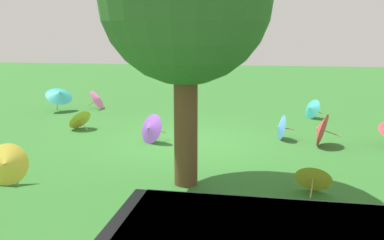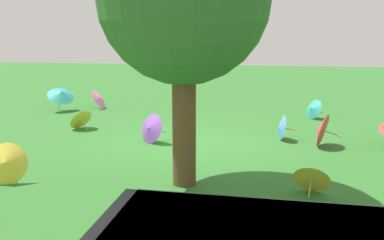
{
  "view_description": "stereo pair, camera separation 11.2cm",
  "coord_description": "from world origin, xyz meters",
  "px_view_note": "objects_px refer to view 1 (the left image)",
  "views": [
    {
      "loc": [
        -1.51,
        9.94,
        2.77
      ],
      "look_at": [
        -0.19,
        0.09,
        0.6
      ],
      "focal_mm": 41.61,
      "sensor_mm": 36.0,
      "label": 1
    },
    {
      "loc": [
        -1.62,
        9.92,
        2.77
      ],
      "look_at": [
        -0.19,
        0.09,
        0.6
      ],
      "focal_mm": 41.61,
      "sensor_mm": 36.0,
      "label": 2
    }
  ],
  "objects_px": {
    "parasol_purple_4": "(150,128)",
    "parasol_yellow_4": "(314,176)",
    "parasol_pink_0": "(98,99)",
    "parasol_teal_0": "(311,108)",
    "shade_tree": "(185,0)",
    "parasol_yellow_1": "(79,119)",
    "parasol_blue_0": "(280,127)",
    "parasol_yellow_0": "(6,164)",
    "parasol_teal_2": "(59,94)",
    "parasol_red_1": "(320,129)"
  },
  "relations": [
    {
      "from": "shade_tree",
      "to": "parasol_yellow_0",
      "type": "height_order",
      "value": "shade_tree"
    },
    {
      "from": "parasol_yellow_4",
      "to": "parasol_red_1",
      "type": "bearing_deg",
      "value": -99.79
    },
    {
      "from": "parasol_teal_2",
      "to": "parasol_red_1",
      "type": "xyz_separation_m",
      "value": [
        -7.62,
        3.06,
        -0.17
      ]
    },
    {
      "from": "parasol_pink_0",
      "to": "parasol_purple_4",
      "type": "relative_size",
      "value": 0.91
    },
    {
      "from": "parasol_teal_2",
      "to": "parasol_purple_4",
      "type": "distance_m",
      "value": 4.99
    },
    {
      "from": "parasol_teal_0",
      "to": "parasol_red_1",
      "type": "xyz_separation_m",
      "value": [
        0.18,
        3.05,
        0.09
      ]
    },
    {
      "from": "parasol_pink_0",
      "to": "parasol_purple_4",
      "type": "height_order",
      "value": "parasol_purple_4"
    },
    {
      "from": "shade_tree",
      "to": "parasol_blue_0",
      "type": "xyz_separation_m",
      "value": [
        -1.81,
        -3.3,
        -2.83
      ]
    },
    {
      "from": "parasol_teal_2",
      "to": "parasol_purple_4",
      "type": "bearing_deg",
      "value": 137.94
    },
    {
      "from": "parasol_red_1",
      "to": "parasol_yellow_4",
      "type": "xyz_separation_m",
      "value": [
        0.52,
        3.01,
        -0.1
      ]
    },
    {
      "from": "parasol_teal_0",
      "to": "parasol_red_1",
      "type": "height_order",
      "value": "parasol_red_1"
    },
    {
      "from": "parasol_yellow_0",
      "to": "parasol_teal_2",
      "type": "xyz_separation_m",
      "value": [
        1.85,
        -6.38,
        0.19
      ]
    },
    {
      "from": "parasol_yellow_1",
      "to": "parasol_blue_0",
      "type": "xyz_separation_m",
      "value": [
        -5.23,
        0.4,
        0.02
      ]
    },
    {
      "from": "parasol_teal_0",
      "to": "parasol_blue_0",
      "type": "relative_size",
      "value": 1.11
    },
    {
      "from": "parasol_blue_0",
      "to": "parasol_red_1",
      "type": "xyz_separation_m",
      "value": [
        -0.87,
        0.43,
        0.08
      ]
    },
    {
      "from": "shade_tree",
      "to": "parasol_yellow_0",
      "type": "bearing_deg",
      "value": 8.23
    },
    {
      "from": "parasol_purple_4",
      "to": "parasol_teal_2",
      "type": "bearing_deg",
      "value": -42.06
    },
    {
      "from": "parasol_blue_0",
      "to": "parasol_teal_2",
      "type": "bearing_deg",
      "value": -21.28
    },
    {
      "from": "parasol_yellow_1",
      "to": "parasol_purple_4",
      "type": "bearing_deg",
      "value": 153.04
    },
    {
      "from": "parasol_teal_2",
      "to": "parasol_yellow_4",
      "type": "height_order",
      "value": "parasol_teal_2"
    },
    {
      "from": "parasol_yellow_0",
      "to": "parasol_yellow_1",
      "type": "height_order",
      "value": "parasol_yellow_0"
    },
    {
      "from": "parasol_teal_0",
      "to": "parasol_yellow_1",
      "type": "bearing_deg",
      "value": 19.41
    },
    {
      "from": "parasol_yellow_0",
      "to": "parasol_teal_2",
      "type": "relative_size",
      "value": 0.7
    },
    {
      "from": "parasol_red_1",
      "to": "parasol_yellow_4",
      "type": "distance_m",
      "value": 3.05
    },
    {
      "from": "parasol_yellow_1",
      "to": "parasol_blue_0",
      "type": "height_order",
      "value": "parasol_blue_0"
    },
    {
      "from": "parasol_pink_0",
      "to": "parasol_purple_4",
      "type": "distance_m",
      "value": 4.77
    },
    {
      "from": "parasol_yellow_1",
      "to": "parasol_yellow_0",
      "type": "bearing_deg",
      "value": 94.47
    },
    {
      "from": "parasol_pink_0",
      "to": "parasol_yellow_4",
      "type": "distance_m",
      "value": 9.02
    },
    {
      "from": "shade_tree",
      "to": "parasol_yellow_0",
      "type": "relative_size",
      "value": 5.67
    },
    {
      "from": "parasol_teal_0",
      "to": "parasol_yellow_4",
      "type": "height_order",
      "value": "parasol_teal_0"
    },
    {
      "from": "parasol_purple_4",
      "to": "parasol_blue_0",
      "type": "relative_size",
      "value": 1.22
    },
    {
      "from": "parasol_red_1",
      "to": "parasol_teal_2",
      "type": "bearing_deg",
      "value": -21.9
    },
    {
      "from": "parasol_pink_0",
      "to": "parasol_blue_0",
      "type": "relative_size",
      "value": 1.11
    },
    {
      "from": "parasol_teal_0",
      "to": "parasol_teal_2",
      "type": "bearing_deg",
      "value": -0.12
    },
    {
      "from": "parasol_purple_4",
      "to": "shade_tree",
      "type": "bearing_deg",
      "value": 115.58
    },
    {
      "from": "parasol_pink_0",
      "to": "parasol_purple_4",
      "type": "xyz_separation_m",
      "value": [
        -2.64,
        3.97,
        0.03
      ]
    },
    {
      "from": "parasol_teal_2",
      "to": "parasol_red_1",
      "type": "distance_m",
      "value": 8.22
    },
    {
      "from": "shade_tree",
      "to": "parasol_yellow_1",
      "type": "xyz_separation_m",
      "value": [
        3.42,
        -3.7,
        -2.85
      ]
    },
    {
      "from": "parasol_blue_0",
      "to": "parasol_yellow_4",
      "type": "bearing_deg",
      "value": 95.83
    },
    {
      "from": "parasol_teal_0",
      "to": "parasol_pink_0",
      "type": "relative_size",
      "value": 1.0
    },
    {
      "from": "shade_tree",
      "to": "parasol_yellow_1",
      "type": "distance_m",
      "value": 5.79
    },
    {
      "from": "parasol_teal_0",
      "to": "parasol_pink_0",
      "type": "bearing_deg",
      "value": -5.43
    },
    {
      "from": "shade_tree",
      "to": "parasol_blue_0",
      "type": "relative_size",
      "value": 7.23
    },
    {
      "from": "parasol_blue_0",
      "to": "parasol_red_1",
      "type": "relative_size",
      "value": 0.76
    },
    {
      "from": "parasol_yellow_0",
      "to": "parasol_teal_2",
      "type": "bearing_deg",
      "value": -73.87
    },
    {
      "from": "parasol_pink_0",
      "to": "parasol_teal_0",
      "type": "bearing_deg",
      "value": 174.57
    },
    {
      "from": "parasol_yellow_1",
      "to": "parasol_yellow_4",
      "type": "xyz_separation_m",
      "value": [
        -5.58,
        3.84,
        0.01
      ]
    },
    {
      "from": "parasol_purple_4",
      "to": "parasol_yellow_4",
      "type": "relative_size",
      "value": 1.09
    },
    {
      "from": "parasol_teal_0",
      "to": "parasol_blue_0",
      "type": "height_order",
      "value": "parasol_blue_0"
    },
    {
      "from": "parasol_yellow_1",
      "to": "parasol_yellow_4",
      "type": "relative_size",
      "value": 1.11
    }
  ]
}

